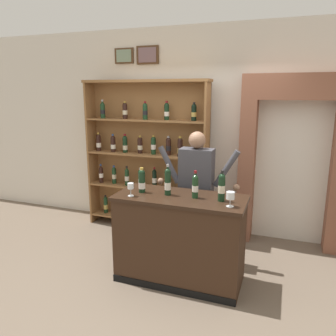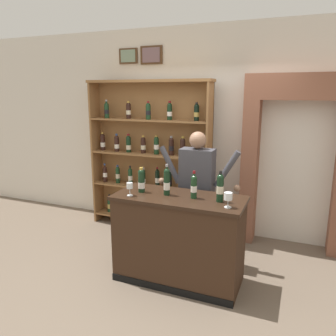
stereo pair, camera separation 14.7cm
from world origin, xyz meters
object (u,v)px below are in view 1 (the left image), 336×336
Objects in this scene: tasting_bottle_brunello at (195,186)px; wine_glass_right at (131,187)px; tasting_counter at (180,239)px; tasting_bottle_super_tuscan at (222,187)px; wine_glass_center at (230,196)px; tasting_bottle_riserva at (168,182)px; shopkeeper at (196,182)px; wine_shelf at (147,154)px; tasting_bottle_chianti at (142,181)px.

wine_glass_right is at bearing -164.91° from tasting_bottle_brunello.
tasting_bottle_super_tuscan reaches higher than tasting_counter.
tasting_bottle_brunello is 0.43m from wine_glass_center.
wine_glass_right is (-0.68, -0.18, -0.03)m from tasting_bottle_brunello.
tasting_bottle_riserva reaches higher than wine_glass_right.
shopkeeper is 10.79× the size of wine_glass_center.
tasting_counter is 0.66m from tasting_bottle_brunello.
wine_shelf reaches higher than shopkeeper.
tasting_bottle_riserva is at bearing -108.08° from shopkeeper.
wine_glass_right is at bearing -73.19° from wine_shelf.
tasting_bottle_super_tuscan is at bearing -42.61° from wine_shelf.
tasting_bottle_super_tuscan is 0.19m from wine_glass_center.
tasting_bottle_chianti is (0.50, -1.29, -0.05)m from wine_shelf.
tasting_bottle_chianti is at bearing -179.31° from tasting_counter.
wine_glass_center is at bearing -11.79° from tasting_bottle_riserva.
shopkeeper reaches higher than tasting_bottle_brunello.
shopkeeper is at bearing 127.33° from tasting_bottle_super_tuscan.
wine_shelf is 15.56× the size of wine_glass_right.
tasting_counter is 9.37× the size of wine_glass_center.
shopkeeper is 0.91m from wine_glass_right.
wine_shelf reaches higher than tasting_bottle_chianti.
tasting_bottle_brunello is (0.17, 0.00, 0.63)m from tasting_counter.
tasting_bottle_chianti is 0.87× the size of tasting_bottle_super_tuscan.
wine_shelf is 2.09m from wine_glass_center.
tasting_bottle_riserva is 1.15× the size of tasting_bottle_brunello.
wine_shelf is at bearing 126.55° from tasting_counter.
shopkeeper is at bearing 71.92° from tasting_bottle_riserva.
wine_shelf is 14.93× the size of wine_glass_center.
wine_glass_right is (0.44, -1.46, -0.08)m from wine_shelf.
tasting_bottle_super_tuscan is 0.98m from wine_glass_right.
tasting_counter is 5.02× the size of tasting_bottle_chianti.
tasting_bottle_super_tuscan is (0.42, -0.55, 0.14)m from shopkeeper.
wine_glass_center is (1.02, -0.15, -0.02)m from tasting_bottle_chianti.
wine_glass_center is at bearing 1.54° from wine_glass_right.
tasting_bottle_riserva is (0.81, -1.28, -0.04)m from wine_shelf.
tasting_bottle_riserva is (0.31, 0.00, 0.02)m from tasting_bottle_chianti.
wine_glass_center is at bearing -8.10° from tasting_bottle_chianti.
tasting_counter is 0.75m from shopkeeper.
shopkeeper reaches higher than wine_glass_right.
wine_glass_right is at bearing -160.51° from tasting_counter.
tasting_counter is at bearing 1.02° from tasting_bottle_riserva.
wine_shelf is 1.38× the size of shopkeeper.
wine_shelf is at bearing 142.99° from shopkeeper.
tasting_bottle_super_tuscan is (0.29, -0.01, 0.02)m from tasting_bottle_brunello.
tasting_bottle_brunello is at bearing 159.15° from wine_glass_center.
wine_glass_right is (-0.51, -0.18, 0.60)m from tasting_counter.
tasting_bottle_riserva is 0.31m from tasting_bottle_brunello.
tasting_bottle_chianti is (-0.45, -0.01, 0.63)m from tasting_counter.
tasting_bottle_riserva reaches higher than tasting_bottle_chianti.
wine_glass_center is (0.40, -0.15, -0.02)m from tasting_bottle_brunello.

